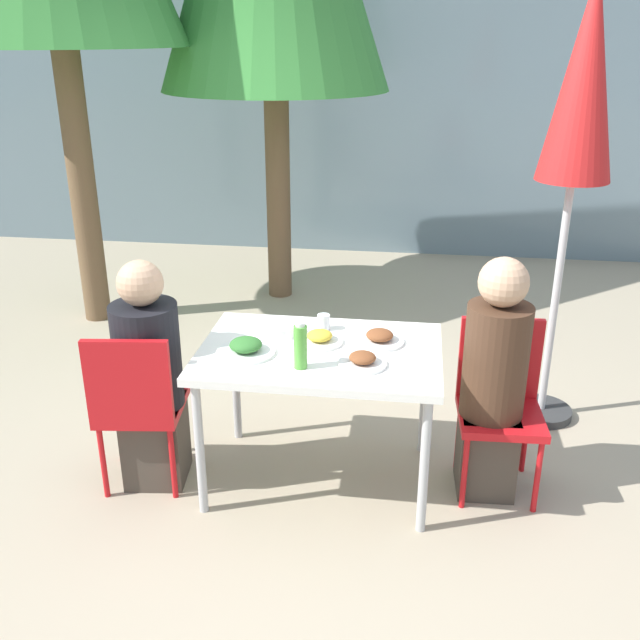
% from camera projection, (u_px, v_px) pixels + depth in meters
% --- Properties ---
extents(ground_plane, '(24.00, 24.00, 0.00)m').
position_uv_depth(ground_plane, '(320.00, 478.00, 3.68)').
color(ground_plane, tan).
extents(building_facade, '(10.00, 0.20, 3.00)m').
position_uv_depth(building_facade, '(379.00, 101.00, 6.94)').
color(building_facade, slate).
rests_on(building_facade, ground).
extents(dining_table, '(1.15, 0.80, 0.73)m').
position_uv_depth(dining_table, '(320.00, 362.00, 3.43)').
color(dining_table, white).
rests_on(dining_table, ground).
extents(chair_left, '(0.45, 0.45, 0.85)m').
position_uv_depth(chair_left, '(137.00, 400.00, 3.43)').
color(chair_left, red).
rests_on(chair_left, ground).
extents(person_left, '(0.32, 0.32, 1.17)m').
position_uv_depth(person_left, '(150.00, 380.00, 3.48)').
color(person_left, '#473D33').
rests_on(person_left, ground).
extents(chair_right, '(0.42, 0.42, 0.85)m').
position_uv_depth(chair_right, '(500.00, 394.00, 3.49)').
color(chair_right, red).
rests_on(chair_right, ground).
extents(person_right, '(0.30, 0.30, 1.21)m').
position_uv_depth(person_right, '(493.00, 383.00, 3.38)').
color(person_right, '#473D33').
rests_on(person_right, ground).
extents(closed_umbrella, '(0.39, 0.39, 2.46)m').
position_uv_depth(closed_umbrella, '(583.00, 95.00, 3.58)').
color(closed_umbrella, '#333333').
rests_on(closed_umbrella, ground).
extents(plate_0, '(0.23, 0.23, 0.06)m').
position_uv_depth(plate_0, '(320.00, 338.00, 3.46)').
color(plate_0, white).
rests_on(plate_0, dining_table).
extents(plate_1, '(0.22, 0.22, 0.06)m').
position_uv_depth(plate_1, '(362.00, 360.00, 3.23)').
color(plate_1, white).
rests_on(plate_1, dining_table).
extents(plate_2, '(0.24, 0.24, 0.07)m').
position_uv_depth(plate_2, '(380.00, 338.00, 3.46)').
color(plate_2, white).
rests_on(plate_2, dining_table).
extents(plate_3, '(0.28, 0.28, 0.08)m').
position_uv_depth(plate_3, '(246.00, 348.00, 3.35)').
color(plate_3, white).
rests_on(plate_3, dining_table).
extents(bottle, '(0.06, 0.06, 0.22)m').
position_uv_depth(bottle, '(300.00, 346.00, 3.18)').
color(bottle, '#51A338').
rests_on(bottle, dining_table).
extents(drinking_cup, '(0.06, 0.06, 0.08)m').
position_uv_depth(drinking_cup, '(324.00, 322.00, 3.61)').
color(drinking_cup, white).
rests_on(drinking_cup, dining_table).
extents(salad_bowl, '(0.18, 0.18, 0.05)m').
position_uv_depth(salad_bowl, '(280.00, 329.00, 3.56)').
color(salad_bowl, white).
rests_on(salad_bowl, dining_table).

